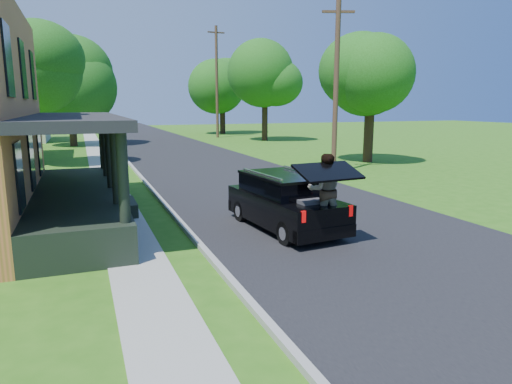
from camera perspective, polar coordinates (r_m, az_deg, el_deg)
name	(u,v)px	position (r m, az deg, el deg)	size (l,w,h in m)	color
ground	(383,250)	(11.44, 15.59, -7.03)	(140.00, 140.00, 0.00)	#2B6113
street	(192,159)	(29.63, -8.01, 4.12)	(8.00, 120.00, 0.02)	black
curb	(127,162)	(29.00, -15.84, 3.67)	(0.15, 120.00, 0.12)	gray
sidewalk	(100,163)	(28.90, -18.91, 3.47)	(1.30, 120.00, 0.03)	#9A9C93
black_suv	(285,201)	(12.69, 3.69, -1.19)	(2.09, 4.56, 2.06)	black
skateboarder	(325,190)	(11.48, 8.60, 0.28)	(1.03, 0.90, 1.81)	black
skateboard	(323,224)	(11.69, 8.40, -4.01)	(0.44, 0.55, 0.74)	#A9240E
tree_left_mid	(25,67)	(28.86, -26.90, 13.80)	(5.30, 5.34, 8.03)	black
tree_left_far	(68,75)	(41.33, -22.44, 13.37)	(7.71, 7.51, 9.26)	black
tree_right_near	(370,74)	(28.47, 14.12, 14.15)	(5.62, 5.29, 7.83)	black
tree_right_mid	(264,75)	(44.36, 1.06, 14.37)	(6.21, 6.19, 9.28)	black
tree_right_far	(222,78)	(55.10, -4.31, 14.03)	(7.84, 8.02, 9.96)	black
utility_pole_near	(336,86)	(23.30, 9.98, 12.91)	(1.52, 0.63, 8.38)	#442C1F
utility_pole_far	(217,81)	(48.74, -4.92, 13.65)	(1.81, 0.32, 11.30)	#442C1F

